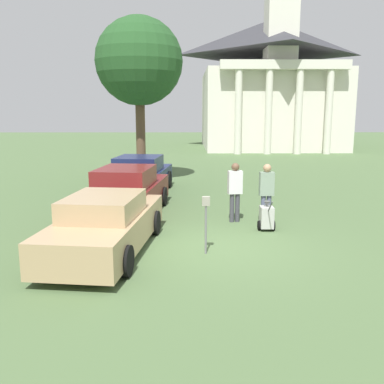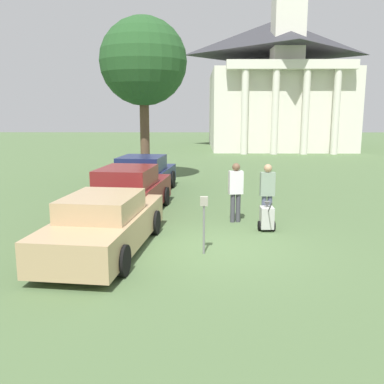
# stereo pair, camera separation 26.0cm
# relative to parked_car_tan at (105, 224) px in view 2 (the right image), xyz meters

# --- Properties ---
(ground_plane) EXTENTS (120.00, 120.00, 0.00)m
(ground_plane) POSITION_rel_parked_car_tan_xyz_m (2.67, 0.24, -0.66)
(ground_plane) COLOR #4C663D
(parked_car_tan) EXTENTS (2.37, 5.13, 1.41)m
(parked_car_tan) POSITION_rel_parked_car_tan_xyz_m (0.00, 0.00, 0.00)
(parked_car_tan) COLOR tan
(parked_car_tan) RESTS_ON ground_plane
(parked_car_maroon) EXTENTS (2.43, 5.34, 1.59)m
(parked_car_maroon) POSITION_rel_parked_car_tan_xyz_m (-0.00, 3.58, 0.07)
(parked_car_maroon) COLOR maroon
(parked_car_maroon) RESTS_ON ground_plane
(parked_car_navy) EXTENTS (2.48, 4.91, 1.55)m
(parked_car_navy) POSITION_rel_parked_car_tan_xyz_m (-0.00, 7.36, 0.06)
(parked_car_navy) COLOR #19234C
(parked_car_navy) RESTS_ON ground_plane
(parking_meter) EXTENTS (0.18, 0.09, 1.38)m
(parking_meter) POSITION_rel_parked_car_tan_xyz_m (2.37, -0.18, 0.30)
(parking_meter) COLOR slate
(parking_meter) RESTS_ON ground_plane
(person_worker) EXTENTS (0.45, 0.28, 1.81)m
(person_worker) POSITION_rel_parked_car_tan_xyz_m (3.37, 2.79, 0.38)
(person_worker) COLOR #3F3F47
(person_worker) RESTS_ON ground_plane
(person_supervisor) EXTENTS (0.43, 0.24, 1.81)m
(person_supervisor) POSITION_rel_parked_car_tan_xyz_m (4.27, 2.49, 0.38)
(person_supervisor) COLOR #515670
(person_supervisor) RESTS_ON ground_plane
(equipment_cart) EXTENTS (0.47, 0.99, 1.00)m
(equipment_cart) POSITION_rel_parked_car_tan_xyz_m (4.17, 1.83, -0.27)
(equipment_cart) COLOR #B2B2AD
(equipment_cart) RESTS_ON ground_plane
(church) EXTENTS (12.05, 13.50, 24.19)m
(church) POSITION_rel_parked_car_tan_xyz_m (9.47, 30.40, 5.50)
(church) COLOR silver
(church) RESTS_ON ground_plane
(shade_tree) EXTENTS (4.02, 4.02, 7.60)m
(shade_tree) POSITION_rel_parked_car_tan_xyz_m (-0.27, 10.53, 4.89)
(shade_tree) COLOR brown
(shade_tree) RESTS_ON ground_plane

